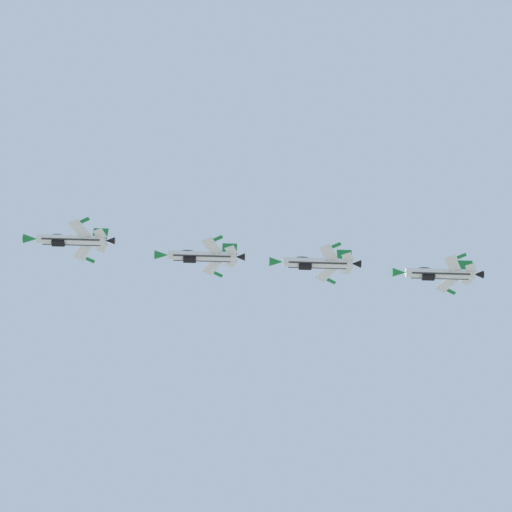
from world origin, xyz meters
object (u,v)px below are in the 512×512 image
object	(u,v)px
fighter_jet_lead	(70,240)
fighter_jet_right_wing	(316,263)
fighter_jet_left_outer	(438,273)
fighter_jet_left_wing	(201,256)

from	to	relation	value
fighter_jet_lead	fighter_jet_right_wing	distance (m)	43.15
fighter_jet_right_wing	fighter_jet_left_outer	size ratio (longest dim) A/B	1.00
fighter_jet_left_wing	fighter_jet_right_wing	world-z (taller)	fighter_jet_left_wing
fighter_jet_lead	fighter_jet_left_wing	xyz separation A→B (m)	(22.30, 5.62, -0.40)
fighter_jet_lead	fighter_jet_right_wing	world-z (taller)	fighter_jet_lead
fighter_jet_left_outer	fighter_jet_lead	bearing A→B (deg)	92.30
fighter_jet_left_wing	fighter_jet_left_outer	xyz separation A→B (m)	(41.12, 6.11, -3.37)
fighter_jet_lead	fighter_jet_left_wing	world-z (taller)	fighter_jet_lead
fighter_jet_right_wing	fighter_jet_lead	bearing A→B (deg)	91.75
fighter_jet_right_wing	fighter_jet_left_outer	xyz separation A→B (m)	(21.04, 4.31, -0.43)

